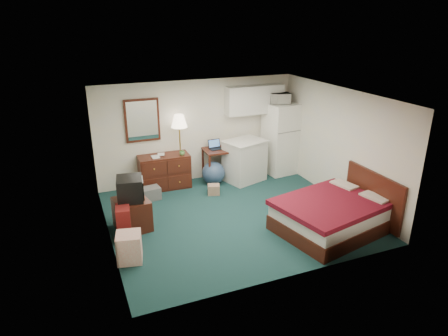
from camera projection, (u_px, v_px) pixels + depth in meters
name	position (u px, v px, depth m)	size (l,w,h in m)	color
floor	(234.00, 215.00, 8.33)	(5.00, 4.50, 0.01)	#152F32
ceiling	(235.00, 96.00, 7.44)	(5.00, 4.50, 0.01)	silver
walls	(234.00, 159.00, 7.88)	(5.01, 4.51, 2.50)	silver
mirror	(142.00, 120.00, 9.19)	(0.80, 0.06, 1.00)	white
upper_cabinets	(254.00, 100.00, 9.94)	(1.50, 0.35, 0.70)	silver
headboard	(373.00, 196.00, 7.90)	(0.06, 1.56, 1.00)	#361512
dresser	(164.00, 172.00, 9.56)	(1.20, 0.54, 0.82)	#361512
floor_lamp	(180.00, 151.00, 9.56)	(0.38, 0.38, 1.76)	gold
desk	(217.00, 165.00, 9.99)	(0.64, 0.64, 0.82)	#361512
exercise_ball	(213.00, 173.00, 9.82)	(0.56, 0.56, 0.56)	navy
kitchen_counter	(245.00, 161.00, 9.96)	(0.92, 0.70, 1.01)	silver
fridge	(280.00, 138.00, 10.36)	(0.76, 0.76, 1.84)	white
bed	(331.00, 216.00, 7.64)	(1.94, 1.51, 0.62)	#5C0813
tv_stand	(132.00, 214.00, 7.72)	(0.61, 0.66, 0.61)	#361512
suitcase	(124.00, 223.00, 7.36)	(0.25, 0.40, 0.65)	#5E1D13
retail_box	(129.00, 247.00, 6.71)	(0.41, 0.41, 0.51)	silver
file_bin	(151.00, 193.00, 9.03)	(0.41, 0.31, 0.28)	#616161
cardboard_box_a	(214.00, 189.00, 9.29)	(0.27, 0.23, 0.23)	#866650
cardboard_box_b	(239.00, 175.00, 10.03)	(0.25, 0.29, 0.29)	#866650
laptop	(216.00, 145.00, 9.82)	(0.32, 0.26, 0.22)	black
crt_tv	(130.00, 189.00, 7.54)	(0.49, 0.53, 0.45)	black
microwave	(280.00, 97.00, 9.93)	(0.48, 0.27, 0.33)	white
book_a	(151.00, 153.00, 9.21)	(0.18, 0.02, 0.24)	#866650
book_b	(157.00, 151.00, 9.40)	(0.16, 0.02, 0.22)	#866650
mug	(182.00, 153.00, 9.41)	(0.13, 0.10, 0.13)	#5A984D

